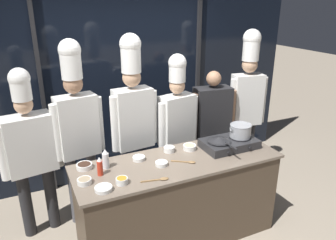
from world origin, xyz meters
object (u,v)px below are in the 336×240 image
object	(u,v)px
prep_bowl_soy_glaze	(84,166)
prep_bowl_noodles	(170,149)
chef_pastry	(177,120)
person_guest	(212,121)
squeeze_bottle_clear	(106,159)
serving_spoon_solid	(188,162)
prep_bowl_carrots	(122,180)
prep_bowl_rice	(139,158)
prep_bowl_garlic	(161,163)
chef_apprentice	(247,95)
chef_head	(30,146)
serving_spoon_slotted	(160,179)
prep_bowl_ginger	(190,147)
prep_bowl_bean_sprouts	(103,188)
chef_sous	(77,122)
stock_pot	(240,130)
squeeze_bottle_chili	(100,167)
portable_stove	(229,143)
prep_bowl_mushrooms	(84,181)
frying_pan	(219,139)
chef_line	(133,114)

from	to	relation	value
prep_bowl_soy_glaze	prep_bowl_noodles	size ratio (longest dim) A/B	1.30
chef_pastry	person_guest	size ratio (longest dim) A/B	1.16
squeeze_bottle_clear	serving_spoon_solid	world-z (taller)	squeeze_bottle_clear
prep_bowl_carrots	prep_bowl_rice	bearing A→B (deg)	51.12
prep_bowl_garlic	chef_apprentice	size ratio (longest dim) A/B	0.06
prep_bowl_noodles	chef_head	bearing A→B (deg)	158.84
serving_spoon_solid	chef_head	bearing A→B (deg)	149.64
serving_spoon_slotted	prep_bowl_ginger	bearing A→B (deg)	39.47
prep_bowl_bean_sprouts	chef_sous	world-z (taller)	chef_sous
squeeze_bottle_clear	prep_bowl_garlic	bearing A→B (deg)	-19.53
serving_spoon_slotted	prep_bowl_garlic	bearing A→B (deg)	64.18
prep_bowl_carrots	serving_spoon_solid	world-z (taller)	prep_bowl_carrots
stock_pot	prep_bowl_carrots	distance (m)	1.45
prep_bowl_soy_glaze	prep_bowl_ginger	bearing A→B (deg)	-3.00
chef_head	stock_pot	bearing A→B (deg)	153.21
squeeze_bottle_chili	chef_apprentice	xyz separation A→B (m)	(2.18, 0.69, 0.23)
prep_bowl_noodles	squeeze_bottle_chili	bearing A→B (deg)	-167.59
prep_bowl_soy_glaze	squeeze_bottle_chili	bearing A→B (deg)	-59.69
stock_pot	chef_sous	size ratio (longest dim) A/B	0.12
squeeze_bottle_chili	person_guest	world-z (taller)	person_guest
portable_stove	prep_bowl_garlic	size ratio (longest dim) A/B	4.81
prep_bowl_garlic	prep_bowl_noodles	bearing A→B (deg)	50.43
squeeze_bottle_clear	prep_bowl_mushrooms	bearing A→B (deg)	-141.31
prep_bowl_garlic	stock_pot	bearing A→B (deg)	3.75
prep_bowl_rice	person_guest	size ratio (longest dim) A/B	0.08
portable_stove	serving_spoon_solid	distance (m)	0.59
stock_pot	prep_bowl_ginger	size ratio (longest dim) A/B	1.83
stock_pot	serving_spoon_slotted	world-z (taller)	stock_pot
prep_bowl_carrots	prep_bowl_ginger	bearing A→B (deg)	22.31
stock_pot	squeeze_bottle_clear	bearing A→B (deg)	175.56
squeeze_bottle_chili	person_guest	bearing A→B (deg)	22.68
frying_pan	prep_bowl_noodles	distance (m)	0.54
portable_stove	serving_spoon_solid	bearing A→B (deg)	-167.96
stock_pot	prep_bowl_rice	xyz separation A→B (m)	(-1.13, 0.14, -0.15)
squeeze_bottle_clear	chef_head	distance (m)	0.86
prep_bowl_mushrooms	person_guest	bearing A→B (deg)	23.28
portable_stove	prep_bowl_rice	xyz separation A→B (m)	(-1.00, 0.14, -0.03)
prep_bowl_ginger	prep_bowl_carrots	bearing A→B (deg)	-157.69
frying_pan	chef_line	bearing A→B (deg)	138.63
frying_pan	prep_bowl_bean_sprouts	distance (m)	1.36
prep_bowl_ginger	chef_sous	size ratio (longest dim) A/B	0.07
squeeze_bottle_chili	prep_bowl_garlic	bearing A→B (deg)	-6.95
stock_pot	prep_bowl_soy_glaze	world-z (taller)	stock_pot
serving_spoon_solid	prep_bowl_mushrooms	bearing A→B (deg)	177.81
prep_bowl_noodles	serving_spoon_solid	bearing A→B (deg)	-78.19
portable_stove	chef_head	distance (m)	2.10
chef_pastry	person_guest	xyz separation A→B (m)	(0.53, 0.06, -0.11)
serving_spoon_solid	chef_line	size ratio (longest dim) A/B	0.10
prep_bowl_carrots	chef_apprentice	bearing A→B (deg)	24.29
chef_pastry	chef_apprentice	distance (m)	1.09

